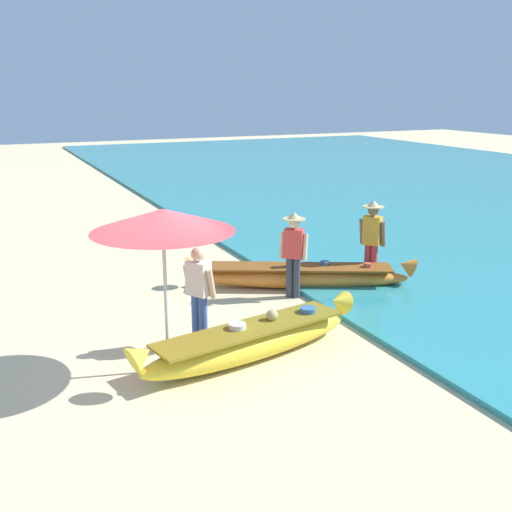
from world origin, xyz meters
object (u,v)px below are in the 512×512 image
Objects in this scene: boat_yellow_foreground at (251,341)px; boat_orange_midground at (300,276)px; person_vendor_assistant at (372,236)px; person_vendor_hatted at (294,249)px; patio_umbrella_large at (163,222)px; person_tourist_customer at (199,292)px.

boat_orange_midground is (2.33, 2.74, -0.03)m from boat_yellow_foreground.
person_vendor_assistant is at bearing -10.29° from boat_orange_midground.
person_vendor_assistant is (1.95, 0.19, 0.03)m from person_vendor_hatted.
patio_umbrella_large is (-5.12, -2.32, 1.21)m from person_vendor_assistant.
boat_yellow_foreground is at bearing -52.23° from person_tourist_customer.
person_vendor_assistant is 0.73× the size of patio_umbrella_large.
patio_umbrella_large reaches higher than boat_yellow_foreground.
person_vendor_assistant is (3.86, 2.46, 0.73)m from boat_yellow_foreground.
person_tourist_customer is at bearing -148.11° from person_vendor_hatted.
boat_yellow_foreground is at bearing -130.48° from boat_orange_midground.
boat_yellow_foreground is 2.29× the size of person_vendor_assistant.
person_vendor_assistant is at bearing 21.39° from person_tourist_customer.
person_tourist_customer is at bearing -158.61° from person_vendor_assistant.
patio_umbrella_large is at bearing -139.87° from person_tourist_customer.
boat_orange_midground is 2.52× the size of person_vendor_assistant.
patio_umbrella_large is at bearing -144.13° from boat_orange_midground.
boat_orange_midground is 0.96m from person_vendor_hatted.
person_vendor_hatted reaches higher than boat_orange_midground.
person_tourist_customer is (-2.48, -1.54, -0.05)m from person_vendor_hatted.
person_vendor_hatted is 4.02m from patio_umbrella_large.
person_tourist_customer is 0.69× the size of patio_umbrella_large.
patio_umbrella_large reaches higher than person_vendor_hatted.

